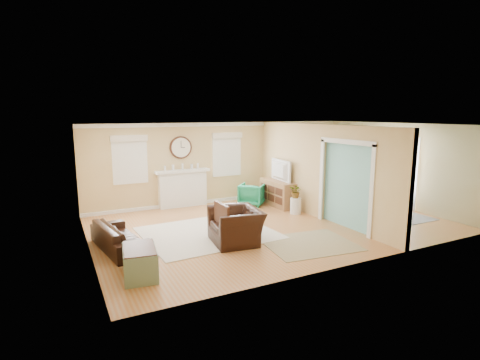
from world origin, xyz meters
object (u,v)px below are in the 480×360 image
Objects in this scene: eames_chair at (236,226)px; dining_table at (364,202)px; sofa at (120,237)px; credenza at (278,193)px; green_chair at (252,194)px.

eames_chair reaches higher than dining_table.
credenza is at bearing -80.11° from sofa.
credenza reaches higher than eames_chair.
credenza reaches higher than sofa.
green_chair is (2.00, 2.93, -0.05)m from eames_chair.
dining_table is (2.53, -2.27, -0.02)m from green_chair.
credenza is (2.70, 2.49, 0.01)m from eames_chair.
green_chair is at bearing 43.60° from dining_table.
green_chair is at bearing 152.94° from eames_chair.
dining_table is (4.53, 0.65, -0.07)m from eames_chair.
dining_table is (6.95, -0.08, 0.04)m from sofa.
eames_chair is 3.55m from green_chair.
credenza is 2.60m from dining_table.
dining_table is at bearing 105.47° from eames_chair.
eames_chair is 3.67m from credenza.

